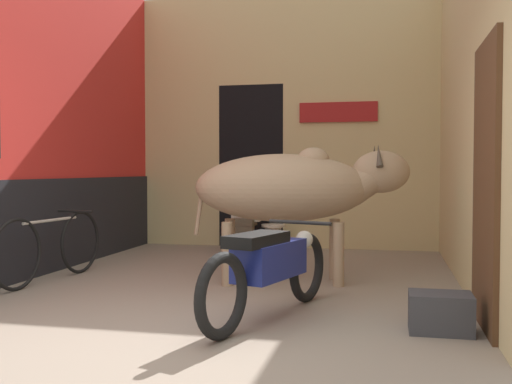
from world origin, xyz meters
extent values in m
plane|color=gray|center=(0.00, 0.00, 0.00)|extent=(30.00, 30.00, 0.00)
cube|color=red|center=(-2.30, 2.54, 1.89)|extent=(0.18, 5.07, 3.78)
cube|color=black|center=(-2.20, 2.54, 0.53)|extent=(0.03, 5.07, 1.06)
cube|color=#D1BC84|center=(0.00, 5.16, 3.10)|extent=(4.42, 0.18, 1.35)
cube|color=#D1BC84|center=(-1.61, 5.16, 1.22)|extent=(1.20, 0.18, 2.43)
cube|color=#D1BC84|center=(1.09, 5.16, 1.22)|extent=(2.24, 0.18, 2.43)
cube|color=black|center=(-0.52, 5.52, 1.22)|extent=(0.98, 0.90, 2.43)
cube|color=maroon|center=(0.78, 5.05, 1.99)|extent=(1.13, 0.03, 0.29)
cube|color=#D1BC84|center=(2.30, 2.54, 1.89)|extent=(0.18, 5.07, 3.78)
cube|color=#51331E|center=(2.20, 0.91, 1.05)|extent=(0.05, 1.00, 2.10)
ellipsoid|color=tan|center=(0.44, 2.33, 0.97)|extent=(1.89, 1.05, 0.69)
ellipsoid|color=tan|center=(0.75, 2.39, 1.26)|extent=(0.38, 0.35, 0.26)
cylinder|color=tan|center=(1.25, 2.49, 1.03)|extent=(0.51, 0.41, 0.46)
ellipsoid|color=tan|center=(1.43, 2.52, 1.14)|extent=(0.64, 0.47, 0.43)
cylinder|color=tan|center=(-0.39, 2.18, 0.77)|extent=(0.13, 0.07, 0.58)
cylinder|color=tan|center=(0.95, 2.63, 0.32)|extent=(0.11, 0.11, 0.64)
cylinder|color=tan|center=(1.03, 2.24, 0.32)|extent=(0.11, 0.11, 0.64)
cylinder|color=tan|center=(-0.14, 2.43, 0.32)|extent=(0.11, 0.11, 0.64)
cylinder|color=tan|center=(-0.06, 2.03, 0.32)|extent=(0.11, 0.11, 0.64)
cone|color=#473D33|center=(1.35, 2.66, 1.30)|extent=(0.10, 0.18, 0.25)
cone|color=#473D33|center=(1.41, 2.36, 1.30)|extent=(0.10, 0.18, 0.25)
torus|color=black|center=(0.40, 0.20, 0.30)|extent=(0.26, 0.60, 0.60)
torus|color=black|center=(0.81, 1.49, 0.30)|extent=(0.26, 0.60, 0.60)
cube|color=navy|center=(0.61, 0.84, 0.46)|extent=(0.49, 0.80, 0.28)
cube|color=black|center=(0.54, 0.65, 0.64)|extent=(0.43, 0.65, 0.09)
cylinder|color=black|center=(0.77, 1.35, 0.71)|extent=(0.56, 0.21, 0.03)
sphere|color=silver|center=(0.79, 1.44, 0.56)|extent=(0.15, 0.15, 0.15)
torus|color=black|center=(-1.96, 1.37, 0.35)|extent=(0.11, 0.70, 0.70)
torus|color=black|center=(-1.86, 2.39, 0.35)|extent=(0.11, 0.70, 0.70)
cylinder|color=#B7B2A8|center=(-1.91, 1.88, 0.63)|extent=(0.12, 0.84, 0.03)
cylinder|color=black|center=(-1.87, 2.30, 0.70)|extent=(0.44, 0.07, 0.03)
cube|color=brown|center=(-0.45, 4.34, 0.19)|extent=(0.28, 0.14, 0.38)
cube|color=brown|center=(-0.45, 4.43, 0.43)|extent=(0.28, 0.32, 0.11)
cube|color=beige|center=(-0.45, 4.50, 0.67)|extent=(0.39, 0.20, 0.47)
sphere|color=#937051|center=(-0.45, 4.50, 1.01)|extent=(0.20, 0.20, 0.20)
cylinder|color=beige|center=(-0.09, 4.63, 0.17)|extent=(0.23, 0.23, 0.35)
cylinder|color=beige|center=(-0.09, 4.63, 0.37)|extent=(0.33, 0.33, 0.04)
cube|color=#38383D|center=(1.87, 0.71, 0.14)|extent=(0.44, 0.32, 0.28)
camera|label=1|loc=(1.50, -3.69, 1.16)|focal=42.00mm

